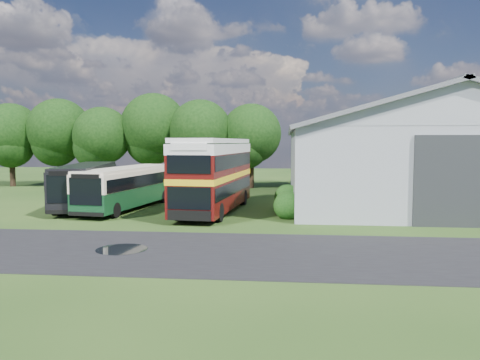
# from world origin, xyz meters

# --- Properties ---
(ground) EXTENTS (120.00, 120.00, 0.00)m
(ground) POSITION_xyz_m (0.00, 0.00, 0.00)
(ground) COLOR #1A3511
(ground) RESTS_ON ground
(asphalt_road) EXTENTS (60.00, 8.00, 0.02)m
(asphalt_road) POSITION_xyz_m (3.00, -3.00, 0.00)
(asphalt_road) COLOR black
(asphalt_road) RESTS_ON ground
(puddle) EXTENTS (2.20, 2.20, 0.01)m
(puddle) POSITION_xyz_m (-1.50, -3.00, 0.00)
(puddle) COLOR black
(puddle) RESTS_ON ground
(storage_shed) EXTENTS (18.80, 24.80, 8.15)m
(storage_shed) POSITION_xyz_m (15.00, 15.98, 4.17)
(storage_shed) COLOR gray
(storage_shed) RESTS_ON ground
(tree_far_left) EXTENTS (6.12, 6.12, 8.64)m
(tree_far_left) POSITION_xyz_m (-23.00, 24.00, 5.56)
(tree_far_left) COLOR black
(tree_far_left) RESTS_ON ground
(tree_left_a) EXTENTS (6.46, 6.46, 9.12)m
(tree_left_a) POSITION_xyz_m (-18.00, 24.50, 5.87)
(tree_left_a) COLOR black
(tree_left_a) RESTS_ON ground
(tree_left_b) EXTENTS (5.78, 5.78, 8.16)m
(tree_left_b) POSITION_xyz_m (-13.00, 23.50, 5.25)
(tree_left_b) COLOR black
(tree_left_b) RESTS_ON ground
(tree_mid) EXTENTS (6.80, 6.80, 9.60)m
(tree_mid) POSITION_xyz_m (-8.00, 24.80, 6.18)
(tree_mid) COLOR black
(tree_mid) RESTS_ON ground
(tree_right_a) EXTENTS (6.26, 6.26, 8.83)m
(tree_right_a) POSITION_xyz_m (-3.00, 23.80, 5.69)
(tree_right_a) COLOR black
(tree_right_a) RESTS_ON ground
(tree_right_b) EXTENTS (5.98, 5.98, 8.45)m
(tree_right_b) POSITION_xyz_m (2.00, 24.60, 5.44)
(tree_right_b) COLOR black
(tree_right_b) RESTS_ON ground
(shrub_front) EXTENTS (1.70, 1.70, 1.70)m
(shrub_front) POSITION_xyz_m (5.60, 6.00, 0.00)
(shrub_front) COLOR #194714
(shrub_front) RESTS_ON ground
(shrub_mid) EXTENTS (1.60, 1.60, 1.60)m
(shrub_mid) POSITION_xyz_m (5.60, 8.00, 0.00)
(shrub_mid) COLOR #194714
(shrub_mid) RESTS_ON ground
(shrub_back) EXTENTS (1.80, 1.80, 1.80)m
(shrub_back) POSITION_xyz_m (5.60, 10.00, 0.00)
(shrub_back) COLOR #194714
(shrub_back) RESTS_ON ground
(bus_green_single) EXTENTS (3.82, 10.71, 2.89)m
(bus_green_single) POSITION_xyz_m (-5.39, 8.98, 1.54)
(bus_green_single) COLOR black
(bus_green_single) RESTS_ON ground
(bus_maroon_double) EXTENTS (3.93, 11.48, 4.84)m
(bus_maroon_double) POSITION_xyz_m (0.79, 8.26, 2.41)
(bus_maroon_double) COLOR black
(bus_maroon_double) RESTS_ON ground
(bus_dark_single) EXTENTS (4.66, 11.24, 3.02)m
(bus_dark_single) POSITION_xyz_m (-8.68, 9.75, 1.61)
(bus_dark_single) COLOR black
(bus_dark_single) RESTS_ON ground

